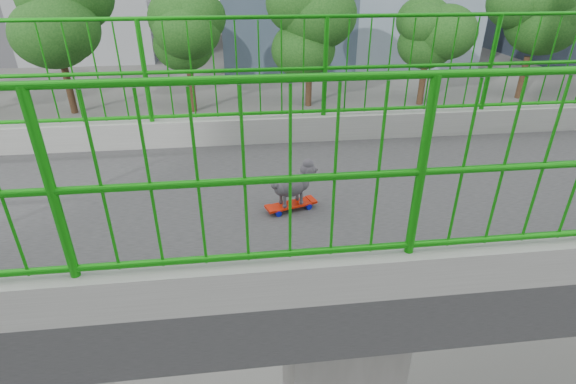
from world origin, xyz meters
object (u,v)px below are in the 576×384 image
(car_2, at_px, (84,197))
(car_4, at_px, (111,139))
(skateboard, at_px, (291,205))
(poodle, at_px, (294,183))
(car_1, at_px, (521,212))
(car_3, at_px, (79,165))

(car_2, xyz_separation_m, car_4, (-6.40, -0.46, 0.05))
(skateboard, relative_size, poodle, 1.13)
(car_1, distance_m, car_3, 18.75)
(poodle, bearing_deg, car_3, -171.46)
(car_2, bearing_deg, car_1, -100.97)
(poodle, distance_m, car_4, 21.38)
(car_2, relative_size, car_3, 1.02)
(skateboard, relative_size, car_2, 0.09)
(car_1, bearing_deg, car_3, -109.95)
(car_3, bearing_deg, car_2, -160.62)
(car_1, relative_size, car_3, 0.87)
(poodle, bearing_deg, car_4, -177.13)
(car_1, distance_m, car_2, 16.81)
(skateboard, xyz_separation_m, car_1, (-9.49, 9.83, -6.29))
(car_1, relative_size, car_4, 0.99)
(poodle, height_order, car_2, poodle)
(car_2, bearing_deg, poodle, -152.17)
(poodle, relative_size, car_3, 0.08)
(car_3, bearing_deg, car_1, -109.95)
(skateboard, xyz_separation_m, car_3, (-15.89, -7.80, -6.29))
(car_2, bearing_deg, car_4, 4.11)
(skateboard, relative_size, car_4, 0.10)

